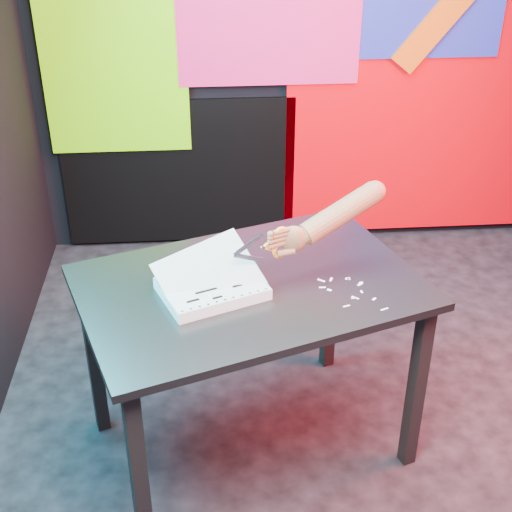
{
  "coord_description": "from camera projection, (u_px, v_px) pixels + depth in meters",
  "views": [
    {
      "loc": [
        -0.61,
        -2.26,
        2.07
      ],
      "look_at": [
        -0.45,
        -0.21,
        0.87
      ],
      "focal_mm": 50.0,
      "sensor_mm": 36.0,
      "label": 1
    }
  ],
  "objects": [
    {
      "name": "room",
      "position": [
        386.0,
        93.0,
        2.35
      ],
      "size": [
        3.01,
        3.01,
        2.71
      ],
      "color": "black",
      "rests_on": "ground"
    },
    {
      "name": "backdrop",
      "position": [
        326.0,
        82.0,
        3.81
      ],
      "size": [
        2.88,
        0.05,
        2.08
      ],
      "color": "#DE000A",
      "rests_on": "ground"
    },
    {
      "name": "work_table",
      "position": [
        250.0,
        306.0,
        2.5
      ],
      "size": [
        1.34,
        1.1,
        0.75
      ],
      "rotation": [
        0.0,
        0.0,
        0.33
      ],
      "color": "black",
      "rests_on": "ground"
    },
    {
      "name": "printout_stack",
      "position": [
        212.0,
        288.0,
        2.39
      ],
      "size": [
        0.41,
        0.35,
        0.18
      ],
      "rotation": [
        0.0,
        0.0,
        0.38
      ],
      "color": "white",
      "rests_on": "work_table"
    },
    {
      "name": "scissors",
      "position": [
        277.0,
        244.0,
        2.42
      ],
      "size": [
        0.2,
        0.09,
        0.12
      ],
      "rotation": [
        0.0,
        0.0,
        0.41
      ],
      "color": "#B3B6DA",
      "rests_on": "printout_stack"
    },
    {
      "name": "hand_forearm",
      "position": [
        333.0,
        217.0,
        2.48
      ],
      "size": [
        0.43,
        0.22,
        0.2
      ],
      "rotation": [
        0.0,
        0.0,
        0.41
      ],
      "color": "#906141",
      "rests_on": "work_table"
    },
    {
      "name": "paper_clippings",
      "position": [
        348.0,
        289.0,
        2.42
      ],
      "size": [
        0.21,
        0.21,
        0.0
      ],
      "color": "white",
      "rests_on": "work_table"
    }
  ]
}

